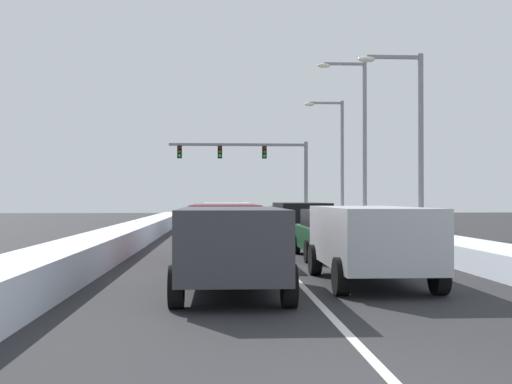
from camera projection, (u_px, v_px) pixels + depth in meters
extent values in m
plane|color=#28282B|center=(268.00, 250.00, 23.81)|extent=(120.00, 120.00, 0.00)
cube|color=silver|center=(260.00, 241.00, 28.19)|extent=(0.14, 48.20, 0.01)
cube|color=silver|center=(382.00, 234.00, 28.49)|extent=(1.77, 48.20, 0.62)
cube|color=silver|center=(136.00, 233.00, 27.89)|extent=(1.43, 48.20, 0.78)
cube|color=#B7BABF|center=(370.00, 236.00, 14.27)|extent=(1.95, 4.90, 1.25)
cube|color=black|center=(400.00, 228.00, 11.87)|extent=(1.56, 0.06, 0.55)
cube|color=red|center=(358.00, 249.00, 11.83)|extent=(0.20, 0.08, 0.28)
cube|color=red|center=(443.00, 249.00, 11.92)|extent=(0.20, 0.08, 0.28)
cylinder|color=black|center=(315.00, 260.00, 15.91)|extent=(0.25, 0.74, 0.74)
cylinder|color=black|center=(393.00, 259.00, 16.02)|extent=(0.25, 0.74, 0.74)
cylinder|color=black|center=(341.00, 276.00, 12.52)|extent=(0.25, 0.74, 0.74)
cylinder|color=black|center=(439.00, 276.00, 12.62)|extent=(0.25, 0.74, 0.74)
cube|color=#1E5633|center=(330.00, 238.00, 20.48)|extent=(1.82, 4.50, 0.70)
cube|color=black|center=(331.00, 218.00, 20.34)|extent=(1.64, 2.20, 0.55)
cube|color=red|center=(319.00, 238.00, 18.25)|extent=(0.24, 0.08, 0.14)
cube|color=red|center=(368.00, 238.00, 18.32)|extent=(0.24, 0.08, 0.14)
cylinder|color=black|center=(296.00, 244.00, 21.98)|extent=(0.22, 0.66, 0.66)
cylinder|color=black|center=(349.00, 244.00, 22.08)|extent=(0.22, 0.66, 0.66)
cylinder|color=black|center=(309.00, 251.00, 18.88)|extent=(0.22, 0.66, 0.66)
cylinder|color=black|center=(370.00, 251.00, 18.98)|extent=(0.22, 0.66, 0.66)
cube|color=black|center=(301.00, 218.00, 27.47)|extent=(1.95, 4.90, 1.25)
cube|color=black|center=(308.00, 212.00, 25.07)|extent=(1.56, 0.06, 0.55)
cube|color=red|center=(288.00, 222.00, 25.03)|extent=(0.20, 0.08, 0.28)
cube|color=red|center=(329.00, 222.00, 25.12)|extent=(0.20, 0.08, 0.28)
cylinder|color=black|center=(274.00, 232.00, 29.11)|extent=(0.25, 0.74, 0.74)
cylinder|color=black|center=(317.00, 232.00, 29.22)|extent=(0.25, 0.74, 0.74)
cylinder|color=black|center=(282.00, 236.00, 25.72)|extent=(0.25, 0.74, 0.74)
cylinder|color=black|center=(330.00, 236.00, 25.82)|extent=(0.25, 0.74, 0.74)
cube|color=maroon|center=(289.00, 222.00, 33.69)|extent=(1.82, 4.50, 0.70)
cube|color=black|center=(289.00, 210.00, 33.55)|extent=(1.64, 2.20, 0.55)
cube|color=red|center=(279.00, 221.00, 31.46)|extent=(0.24, 0.08, 0.14)
cube|color=red|center=(308.00, 221.00, 31.53)|extent=(0.24, 0.08, 0.14)
cylinder|color=black|center=(269.00, 227.00, 35.18)|extent=(0.22, 0.66, 0.66)
cylinder|color=black|center=(302.00, 227.00, 35.29)|extent=(0.22, 0.66, 0.66)
cylinder|color=black|center=(274.00, 230.00, 32.09)|extent=(0.22, 0.66, 0.66)
cylinder|color=black|center=(310.00, 229.00, 32.19)|extent=(0.22, 0.66, 0.66)
cube|color=#38383D|center=(231.00, 240.00, 12.82)|extent=(1.95, 4.90, 1.25)
cube|color=black|center=(234.00, 232.00, 10.42)|extent=(1.56, 0.06, 0.55)
cube|color=red|center=(185.00, 256.00, 10.38)|extent=(0.20, 0.08, 0.28)
cube|color=red|center=(283.00, 256.00, 10.47)|extent=(0.20, 0.08, 0.28)
cylinder|color=black|center=(186.00, 266.00, 14.46)|extent=(0.25, 0.74, 0.74)
cylinder|color=black|center=(273.00, 265.00, 14.56)|extent=(0.25, 0.74, 0.74)
cylinder|color=black|center=(176.00, 287.00, 11.06)|extent=(0.25, 0.74, 0.74)
cylinder|color=black|center=(289.00, 286.00, 11.17)|extent=(0.25, 0.74, 0.74)
cube|color=maroon|center=(225.00, 225.00, 19.69)|extent=(1.95, 4.90, 1.25)
cube|color=black|center=(226.00, 219.00, 17.29)|extent=(1.56, 0.06, 0.55)
cube|color=red|center=(196.00, 233.00, 17.25)|extent=(0.20, 0.08, 0.28)
cube|color=red|center=(255.00, 233.00, 17.34)|extent=(0.20, 0.08, 0.28)
cylinder|color=black|center=(195.00, 244.00, 21.33)|extent=(0.25, 0.74, 0.74)
cylinder|color=black|center=(254.00, 244.00, 21.43)|extent=(0.25, 0.74, 0.74)
cylinder|color=black|center=(190.00, 253.00, 17.93)|extent=(0.25, 0.74, 0.74)
cylinder|color=black|center=(260.00, 252.00, 18.04)|extent=(0.25, 0.74, 0.74)
cube|color=silver|center=(227.00, 218.00, 26.99)|extent=(1.95, 4.90, 1.25)
cube|color=black|center=(227.00, 213.00, 24.59)|extent=(1.56, 0.06, 0.55)
cube|color=red|center=(206.00, 223.00, 24.55)|extent=(0.20, 0.08, 0.28)
cube|color=red|center=(248.00, 223.00, 24.64)|extent=(0.20, 0.08, 0.28)
cylinder|color=black|center=(204.00, 232.00, 28.63)|extent=(0.25, 0.74, 0.74)
cylinder|color=black|center=(248.00, 232.00, 28.74)|extent=(0.25, 0.74, 0.74)
cylinder|color=black|center=(202.00, 237.00, 25.23)|extent=(0.25, 0.74, 0.74)
cylinder|color=black|center=(252.00, 237.00, 25.34)|extent=(0.25, 0.74, 0.74)
cube|color=slate|center=(223.00, 215.00, 32.93)|extent=(1.95, 4.90, 1.25)
cube|color=black|center=(223.00, 210.00, 30.52)|extent=(1.56, 0.06, 0.55)
cube|color=red|center=(207.00, 218.00, 30.48)|extent=(0.20, 0.08, 0.28)
cube|color=red|center=(240.00, 218.00, 30.57)|extent=(0.20, 0.08, 0.28)
cylinder|color=black|center=(205.00, 227.00, 34.56)|extent=(0.25, 0.74, 0.74)
cylinder|color=black|center=(241.00, 226.00, 34.67)|extent=(0.25, 0.74, 0.74)
cylinder|color=black|center=(203.00, 230.00, 31.17)|extent=(0.25, 0.74, 0.74)
cylinder|color=black|center=(243.00, 230.00, 31.28)|extent=(0.25, 0.74, 0.74)
cylinder|color=slate|center=(306.00, 182.00, 50.37)|extent=(0.28, 0.28, 6.20)
cube|color=slate|center=(238.00, 145.00, 50.10)|extent=(10.46, 0.20, 0.20)
cube|color=black|center=(264.00, 152.00, 50.21)|extent=(0.34, 0.34, 0.95)
sphere|color=#4C0A0A|center=(265.00, 148.00, 50.02)|extent=(0.22, 0.22, 0.22)
sphere|color=#593F0C|center=(265.00, 152.00, 50.02)|extent=(0.22, 0.22, 0.22)
sphere|color=green|center=(265.00, 156.00, 50.02)|extent=(0.22, 0.22, 0.22)
cube|color=black|center=(220.00, 152.00, 50.02)|extent=(0.34, 0.34, 0.95)
sphere|color=#4C0A0A|center=(220.00, 148.00, 49.83)|extent=(0.22, 0.22, 0.22)
sphere|color=#593F0C|center=(220.00, 152.00, 49.83)|extent=(0.22, 0.22, 0.22)
sphere|color=green|center=(220.00, 156.00, 49.83)|extent=(0.22, 0.22, 0.22)
cube|color=black|center=(180.00, 152.00, 49.84)|extent=(0.34, 0.34, 0.95)
sphere|color=#4C0A0A|center=(179.00, 148.00, 49.66)|extent=(0.22, 0.22, 0.22)
sphere|color=#593F0C|center=(179.00, 152.00, 49.66)|extent=(0.22, 0.22, 0.22)
sphere|color=green|center=(179.00, 156.00, 49.65)|extent=(0.22, 0.22, 0.22)
cylinder|color=gray|center=(421.00, 149.00, 26.39)|extent=(0.22, 0.22, 7.68)
cube|color=gray|center=(394.00, 57.00, 26.37)|extent=(2.20, 0.14, 0.14)
ellipsoid|color=#EAE5C6|center=(367.00, 59.00, 26.30)|extent=(0.70, 0.36, 0.24)
cylinder|color=gray|center=(365.00, 147.00, 35.13)|extent=(0.22, 0.22, 9.20)
cube|color=gray|center=(344.00, 64.00, 35.11)|extent=(2.20, 0.14, 0.14)
ellipsoid|color=#EAE5C6|center=(324.00, 66.00, 35.05)|extent=(0.70, 0.36, 0.24)
cylinder|color=gray|center=(342.00, 163.00, 43.90)|extent=(0.22, 0.22, 8.38)
cube|color=gray|center=(326.00, 103.00, 43.88)|extent=(2.20, 0.14, 0.14)
ellipsoid|color=#EAE5C6|center=(310.00, 104.00, 43.82)|extent=(0.70, 0.36, 0.24)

